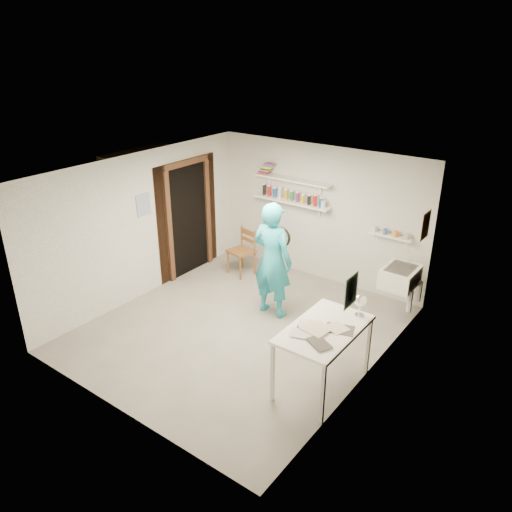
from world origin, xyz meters
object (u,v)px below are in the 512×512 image
Objects in this scene: wall_clock at (281,237)px; work_table at (323,357)px; wooden_chair at (241,251)px; belfast_sink at (400,277)px; man at (272,260)px; desk_lamp at (361,300)px.

work_table is at bearing -41.41° from wall_clock.
wooden_chair reaches higher than work_table.
wooden_chair is at bearing -175.98° from belfast_sink.
wall_clock is 2.18m from work_table.
belfast_sink is 2.91m from wooden_chair.
work_table is at bearing 143.63° from man.
wall_clock is at bearing 138.84° from work_table.
wooden_chair is 0.71× the size of work_table.
desk_lamp reaches higher than belfast_sink.
work_table is (1.53, -1.12, -0.50)m from man.
wooden_chair is (-1.26, 0.61, -0.77)m from wall_clock.
wall_clock is at bearing -153.65° from belfast_sink.
man is at bearing 160.65° from desk_lamp.
man is at bearing -90.51° from wall_clock.
wall_clock is (-1.64, -0.81, 0.52)m from belfast_sink.
wooden_chair is 3.38m from desk_lamp.
work_table is (2.78, -1.94, -0.03)m from wooden_chair.
wall_clock reaches higher than belfast_sink.
wooden_chair reaches higher than belfast_sink.
man is 1.85m from desk_lamp.
belfast_sink is at bearing 93.43° from desk_lamp.
man is 2.04× the size of wooden_chair.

